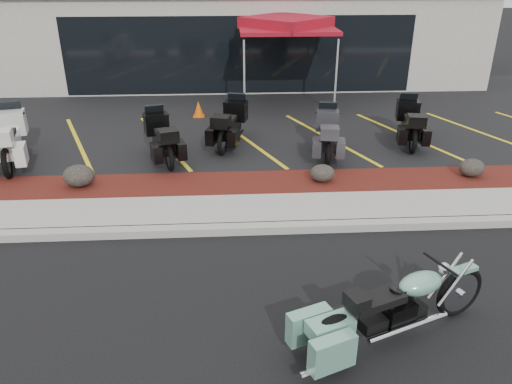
{
  "coord_description": "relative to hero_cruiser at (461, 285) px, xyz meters",
  "views": [
    {
      "loc": [
        -0.49,
        -7.02,
        4.53
      ],
      "look_at": [
        0.0,
        1.2,
        0.67
      ],
      "focal_mm": 35.0,
      "sensor_mm": 36.0,
      "label": 1
    }
  ],
  "objects": [
    {
      "name": "touring_black_rear",
      "position": [
        1.72,
        7.36,
        0.23
      ],
      "size": [
        1.15,
        2.13,
        1.17
      ],
      "primitive_type": null,
      "rotation": [
        0.0,
        0.0,
        1.37
      ],
      "color": "black",
      "rests_on": "upper_lot"
    },
    {
      "name": "touring_grey",
      "position": [
        -0.59,
        6.64,
        0.22
      ],
      "size": [
        1.05,
        2.07,
        1.15
      ],
      "primitive_type": null,
      "rotation": [
        0.0,
        0.0,
        1.42
      ],
      "color": "#303035",
      "rests_on": "upper_lot"
    },
    {
      "name": "traffic_cone",
      "position": [
        -3.97,
        9.44,
        -0.12
      ],
      "size": [
        0.34,
        0.34,
        0.47
      ],
      "primitive_type": "cone",
      "rotation": [
        0.0,
        0.0,
        -0.05
      ],
      "color": "#D25107",
      "rests_on": "upper_lot"
    },
    {
      "name": "touring_white",
      "position": [
        -8.31,
        6.56,
        0.3
      ],
      "size": [
        1.37,
        2.4,
        1.32
      ],
      "primitive_type": null,
      "rotation": [
        0.0,
        0.0,
        1.81
      ],
      "color": "silver",
      "rests_on": "upper_lot"
    },
    {
      "name": "touring_black_front",
      "position": [
        -4.88,
        6.57,
        0.22
      ],
      "size": [
        1.35,
        2.14,
        1.17
      ],
      "primitive_type": null,
      "rotation": [
        0.0,
        0.0,
        1.89
      ],
      "color": "black",
      "rests_on": "upper_lot"
    },
    {
      "name": "mulch_bed",
      "position": [
        -2.62,
        4.41,
        -0.43
      ],
      "size": [
        24.0,
        1.2,
        0.16
      ],
      "primitive_type": "cube",
      "color": "#380D0C",
      "rests_on": "ground"
    },
    {
      "name": "popup_canopy",
      "position": [
        -1.2,
        10.77,
        2.13
      ],
      "size": [
        3.78,
        3.78,
        2.75
      ],
      "rotation": [
        0.0,
        0.0,
        -0.35
      ],
      "color": "silver",
      "rests_on": "upper_lot"
    },
    {
      "name": "boulder_mid",
      "position": [
        -1.1,
        4.35,
        -0.16
      ],
      "size": [
        0.53,
        0.44,
        0.38
      ],
      "primitive_type": "ellipsoid",
      "color": "black",
      "rests_on": "mulch_bed"
    },
    {
      "name": "touring_black_mid",
      "position": [
        -2.85,
        7.54,
        0.23
      ],
      "size": [
        1.3,
        2.17,
        1.18
      ],
      "primitive_type": null,
      "rotation": [
        0.0,
        0.0,
        1.3
      ],
      "color": "black",
      "rests_on": "upper_lot"
    },
    {
      "name": "upper_lot",
      "position": [
        -2.62,
        9.81,
        -0.44
      ],
      "size": [
        26.0,
        9.6,
        0.15
      ],
      "primitive_type": "cube",
      "color": "black",
      "rests_on": "ground"
    },
    {
      "name": "hero_cruiser",
      "position": [
        0.0,
        0.0,
        0.0
      ],
      "size": [
        2.97,
        1.76,
        1.02
      ],
      "primitive_type": null,
      "rotation": [
        0.0,
        0.0,
        0.38
      ],
      "color": "#67A087",
      "rests_on": "ground"
    },
    {
      "name": "dealership_building",
      "position": [
        -2.62,
        16.08,
        1.5
      ],
      "size": [
        18.0,
        8.16,
        4.0
      ],
      "color": "gray",
      "rests_on": "ground"
    },
    {
      "name": "boulder_right",
      "position": [
        2.24,
        4.44,
        -0.15
      ],
      "size": [
        0.56,
        0.47,
        0.4
      ],
      "primitive_type": "ellipsoid",
      "color": "black",
      "rests_on": "mulch_bed"
    },
    {
      "name": "boulder_left",
      "position": [
        -6.25,
        4.41,
        -0.12
      ],
      "size": [
        0.66,
        0.55,
        0.46
      ],
      "primitive_type": "ellipsoid",
      "color": "black",
      "rests_on": "mulch_bed"
    },
    {
      "name": "sidewalk",
      "position": [
        -2.62,
        3.21,
        -0.44
      ],
      "size": [
        24.0,
        1.2,
        0.15
      ],
      "primitive_type": "cube",
      "color": "gray",
      "rests_on": "ground"
    },
    {
      "name": "ground",
      "position": [
        -2.62,
        1.61,
        -0.51
      ],
      "size": [
        90.0,
        90.0,
        0.0
      ],
      "primitive_type": "plane",
      "color": "black",
      "rests_on": "ground"
    },
    {
      "name": "curb",
      "position": [
        -2.62,
        2.51,
        -0.44
      ],
      "size": [
        24.0,
        0.25,
        0.15
      ],
      "primitive_type": "cube",
      "color": "gray",
      "rests_on": "ground"
    }
  ]
}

